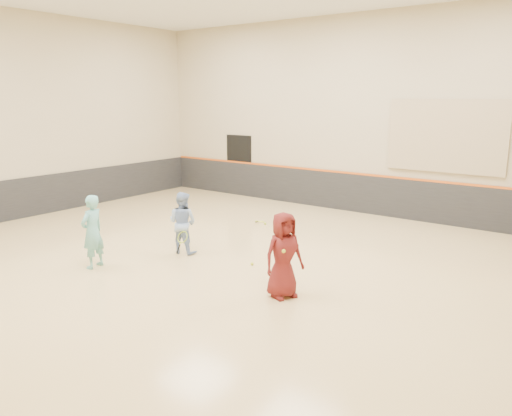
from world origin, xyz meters
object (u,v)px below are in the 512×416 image
Objects in this scene: girl at (92,232)px; spare_racket at (260,220)px; young_man at (284,255)px; instructor at (183,223)px.

girl is 5.35m from spare_racket.
girl reaches higher than spare_racket.
young_man is 5.59m from spare_racket.
girl is at bearing -95.49° from spare_racket.
young_man is 2.58× the size of spare_racket.
girl is at bearing 128.89° from young_man.
young_man reaches higher than instructor.
girl is 1.00× the size of young_man.
instructor is 2.37× the size of spare_racket.
instructor is 0.92× the size of young_man.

